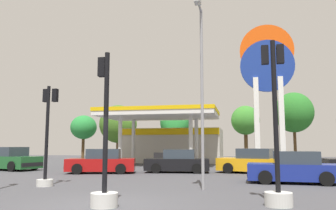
% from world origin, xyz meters
% --- Properties ---
extents(ground_plane, '(90.00, 90.00, 0.00)m').
position_xyz_m(ground_plane, '(0.00, 0.00, 0.00)').
color(ground_plane, '#47474C').
rests_on(ground_plane, ground).
extents(gas_station, '(9.78, 13.76, 4.72)m').
position_xyz_m(gas_station, '(-2.69, 24.47, 2.10)').
color(gas_station, beige).
rests_on(gas_station, ground).
extents(station_pole_sign, '(4.29, 0.56, 11.55)m').
position_xyz_m(station_pole_sign, '(6.27, 18.46, 7.32)').
color(station_pole_sign, white).
rests_on(station_pole_sign, ground).
extents(car_0, '(4.45, 2.72, 1.49)m').
position_xyz_m(car_0, '(-4.47, 10.49, 0.67)').
color(car_0, black).
rests_on(car_0, ground).
extents(car_2, '(4.54, 2.84, 1.51)m').
position_xyz_m(car_2, '(4.72, 12.33, 0.68)').
color(car_2, black).
rests_on(car_2, ground).
extents(car_3, '(4.10, 2.01, 1.44)m').
position_xyz_m(car_3, '(6.28, 7.04, 0.65)').
color(car_3, black).
rests_on(car_3, ground).
extents(car_4, '(4.77, 2.95, 1.59)m').
position_xyz_m(car_4, '(-11.77, 11.63, 0.72)').
color(car_4, black).
rests_on(car_4, ground).
extents(car_5, '(4.21, 2.20, 1.45)m').
position_xyz_m(car_5, '(0.03, 11.99, 0.66)').
color(car_5, black).
rests_on(car_5, ground).
extents(traffic_signal_1, '(0.77, 0.77, 4.80)m').
position_xyz_m(traffic_signal_1, '(4.94, 0.87, 1.48)').
color(traffic_signal_1, silver).
rests_on(traffic_signal_1, ground).
extents(traffic_signal_2, '(0.75, 0.75, 4.39)m').
position_xyz_m(traffic_signal_2, '(0.17, -0.29, 1.09)').
color(traffic_signal_2, silver).
rests_on(traffic_signal_2, ground).
extents(traffic_signal_3, '(0.68, 0.70, 4.25)m').
position_xyz_m(traffic_signal_3, '(-4.12, 3.75, 1.66)').
color(traffic_signal_3, silver).
rests_on(traffic_signal_3, ground).
extents(tree_0, '(3.35, 3.35, 5.57)m').
position_xyz_m(tree_0, '(-15.75, 31.06, 4.01)').
color(tree_0, brown).
rests_on(tree_0, ground).
extents(tree_1, '(4.42, 4.42, 6.46)m').
position_xyz_m(tree_1, '(-10.09, 28.46, 4.22)').
color(tree_1, brown).
rests_on(tree_1, ground).
extents(tree_2, '(3.76, 3.76, 6.56)m').
position_xyz_m(tree_2, '(-3.60, 30.82, 4.49)').
color(tree_2, brown).
rests_on(tree_2, ground).
extents(tree_3, '(3.10, 3.10, 6.06)m').
position_xyz_m(tree_3, '(4.64, 28.63, 4.41)').
color(tree_3, brown).
rests_on(tree_3, ground).
extents(tree_4, '(4.25, 4.25, 7.53)m').
position_xyz_m(tree_4, '(9.87, 29.66, 5.30)').
color(tree_4, brown).
rests_on(tree_4, ground).
extents(corner_streetlamp, '(0.24, 1.48, 7.21)m').
position_xyz_m(corner_streetlamp, '(2.50, 3.66, 4.31)').
color(corner_streetlamp, gray).
rests_on(corner_streetlamp, ground).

